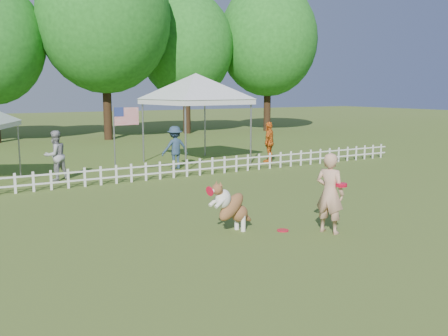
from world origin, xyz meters
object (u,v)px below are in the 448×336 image
handler (330,193)px  dog (232,207)px  spectator_a (55,156)px  canopy_tent_right (196,119)px  spectator_c (269,142)px  frisbee_on_turf (283,230)px  flag_pole (114,144)px  spectator_b (175,148)px

handler → dog: (-1.73, 1.04, -0.29)m
spectator_a → canopy_tent_right: bearing=168.8°
spectator_a → spectator_c: bearing=155.1°
frisbee_on_turf → canopy_tent_right: 10.44m
frisbee_on_turf → flag_pole: bearing=99.0°
handler → spectator_a: bearing=-0.5°
dog → spectator_c: bearing=38.6°
handler → spectator_b: handler is taller
handler → canopy_tent_right: bearing=-34.1°
frisbee_on_turf → dog: bearing=155.3°
dog → spectator_b: bearing=61.3°
frisbee_on_turf → spectator_b: 8.98m
spectator_b → spectator_c: spectator_c is taller
handler → canopy_tent_right: (2.34, 10.41, 0.92)m
handler → flag_pole: bearing=-7.9°
spectator_b → spectator_c: (4.01, -0.47, 0.03)m
frisbee_on_turf → handler: bearing=-38.3°
dog → frisbee_on_turf: (0.98, -0.45, -0.54)m
frisbee_on_turf → flag_pole: size_ratio=0.10×
spectator_a → flag_pole: bearing=119.4°
dog → spectator_c: 10.29m
dog → flag_pole: size_ratio=0.45×
frisbee_on_turf → spectator_a: bearing=107.8°
dog → flag_pole: bearing=80.3°
canopy_tent_right → spectator_a: size_ratio=2.15×
canopy_tent_right → spectator_a: bearing=-175.6°
dog → flag_pole: flag_pole is taller
dog → frisbee_on_turf: dog is taller
handler → spectator_b: 9.43m
handler → frisbee_on_turf: (-0.75, 0.59, -0.83)m
spectator_b → spectator_c: bearing=173.9°
flag_pole → spectator_b: 3.18m
frisbee_on_turf → canopy_tent_right: size_ratio=0.07×
spectator_a → spectator_c: spectator_c is taller
handler → frisbee_on_turf: size_ratio=6.79×
canopy_tent_right → flag_pole: size_ratio=1.44×
dog → spectator_c: size_ratio=0.66×
flag_pole → spectator_a: (-1.60, 1.24, -0.40)m
dog → canopy_tent_right: bearing=55.3°
canopy_tent_right → spectator_c: canopy_tent_right is taller
frisbee_on_turf → canopy_tent_right: canopy_tent_right is taller
handler → spectator_a: handler is taller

